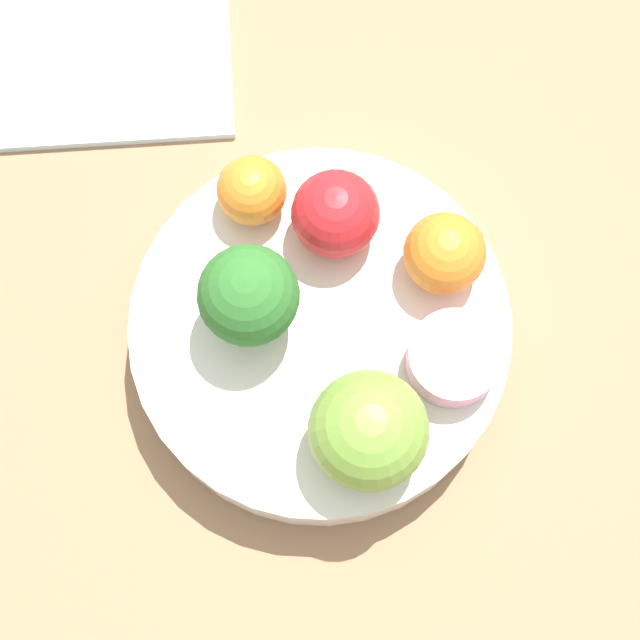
{
  "coord_description": "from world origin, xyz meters",
  "views": [
    {
      "loc": [
        0.15,
        0.02,
        0.62
      ],
      "look_at": [
        0.0,
        0.0,
        0.07
      ],
      "focal_mm": 60.0,
      "sensor_mm": 36.0,
      "label": 1
    }
  ],
  "objects_px": {
    "bowl": "(320,335)",
    "small_cup": "(454,359)",
    "apple_green": "(369,431)",
    "orange_front": "(445,253)",
    "apple_red": "(337,214)",
    "orange_back": "(252,190)",
    "napkin": "(113,52)",
    "broccoli": "(248,302)"
  },
  "relations": [
    {
      "from": "bowl",
      "to": "small_cup",
      "type": "relative_size",
      "value": 4.22
    },
    {
      "from": "orange_front",
      "to": "napkin",
      "type": "xyz_separation_m",
      "value": [
        -0.12,
        -0.22,
        -0.06
      ]
    },
    {
      "from": "bowl",
      "to": "small_cup",
      "type": "xyz_separation_m",
      "value": [
        0.01,
        0.07,
        0.03
      ]
    },
    {
      "from": "apple_red",
      "to": "napkin",
      "type": "xyz_separation_m",
      "value": [
        -0.11,
        -0.16,
        -0.06
      ]
    },
    {
      "from": "apple_red",
      "to": "napkin",
      "type": "bearing_deg",
      "value": -125.25
    },
    {
      "from": "small_cup",
      "to": "napkin",
      "type": "relative_size",
      "value": 0.29
    },
    {
      "from": "apple_red",
      "to": "napkin",
      "type": "distance_m",
      "value": 0.2
    },
    {
      "from": "bowl",
      "to": "apple_green",
      "type": "relative_size",
      "value": 3.41
    },
    {
      "from": "orange_front",
      "to": "orange_back",
      "type": "relative_size",
      "value": 1.15
    },
    {
      "from": "orange_back",
      "to": "small_cup",
      "type": "relative_size",
      "value": 0.78
    },
    {
      "from": "apple_red",
      "to": "broccoli",
      "type": "bearing_deg",
      "value": -32.56
    },
    {
      "from": "bowl",
      "to": "broccoli",
      "type": "relative_size",
      "value": 3.26
    },
    {
      "from": "apple_green",
      "to": "napkin",
      "type": "xyz_separation_m",
      "value": [
        -0.22,
        -0.19,
        -0.07
      ]
    },
    {
      "from": "orange_front",
      "to": "napkin",
      "type": "bearing_deg",
      "value": -119.71
    },
    {
      "from": "apple_green",
      "to": "orange_front",
      "type": "height_order",
      "value": "apple_green"
    },
    {
      "from": "small_cup",
      "to": "napkin",
      "type": "bearing_deg",
      "value": -127.71
    },
    {
      "from": "orange_front",
      "to": "small_cup",
      "type": "xyz_separation_m",
      "value": [
        0.05,
        0.01,
        -0.01
      ]
    },
    {
      "from": "broccoli",
      "to": "orange_back",
      "type": "distance_m",
      "value": 0.07
    },
    {
      "from": "bowl",
      "to": "orange_back",
      "type": "relative_size",
      "value": 5.42
    },
    {
      "from": "apple_red",
      "to": "orange_front",
      "type": "bearing_deg",
      "value": 77.96
    },
    {
      "from": "broccoli",
      "to": "orange_back",
      "type": "relative_size",
      "value": 1.66
    },
    {
      "from": "orange_front",
      "to": "orange_back",
      "type": "bearing_deg",
      "value": -101.15
    },
    {
      "from": "broccoli",
      "to": "orange_front",
      "type": "height_order",
      "value": "broccoli"
    },
    {
      "from": "bowl",
      "to": "small_cup",
      "type": "bearing_deg",
      "value": 81.62
    },
    {
      "from": "bowl",
      "to": "orange_front",
      "type": "distance_m",
      "value": 0.09
    },
    {
      "from": "apple_red",
      "to": "napkin",
      "type": "height_order",
      "value": "apple_red"
    },
    {
      "from": "apple_green",
      "to": "orange_back",
      "type": "relative_size",
      "value": 1.59
    },
    {
      "from": "broccoli",
      "to": "apple_green",
      "type": "distance_m",
      "value": 0.09
    },
    {
      "from": "orange_back",
      "to": "orange_front",
      "type": "bearing_deg",
      "value": 78.85
    },
    {
      "from": "orange_front",
      "to": "orange_back",
      "type": "xyz_separation_m",
      "value": [
        -0.02,
        -0.11,
        -0.0
      ]
    },
    {
      "from": "orange_back",
      "to": "small_cup",
      "type": "bearing_deg",
      "value": 58.06
    },
    {
      "from": "bowl",
      "to": "napkin",
      "type": "relative_size",
      "value": 1.22
    },
    {
      "from": "orange_back",
      "to": "broccoli",
      "type": "bearing_deg",
      "value": 8.63
    },
    {
      "from": "bowl",
      "to": "apple_red",
      "type": "bearing_deg",
      "value": 179.44
    },
    {
      "from": "bowl",
      "to": "orange_front",
      "type": "bearing_deg",
      "value": 125.36
    },
    {
      "from": "bowl",
      "to": "orange_front",
      "type": "relative_size",
      "value": 4.71
    },
    {
      "from": "apple_red",
      "to": "orange_back",
      "type": "distance_m",
      "value": 0.05
    },
    {
      "from": "apple_green",
      "to": "orange_front",
      "type": "relative_size",
      "value": 1.38
    },
    {
      "from": "apple_green",
      "to": "napkin",
      "type": "height_order",
      "value": "apple_green"
    },
    {
      "from": "apple_green",
      "to": "napkin",
      "type": "distance_m",
      "value": 0.3
    },
    {
      "from": "bowl",
      "to": "apple_green",
      "type": "height_order",
      "value": "apple_green"
    },
    {
      "from": "bowl",
      "to": "broccoli",
      "type": "bearing_deg",
      "value": -85.26
    }
  ]
}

